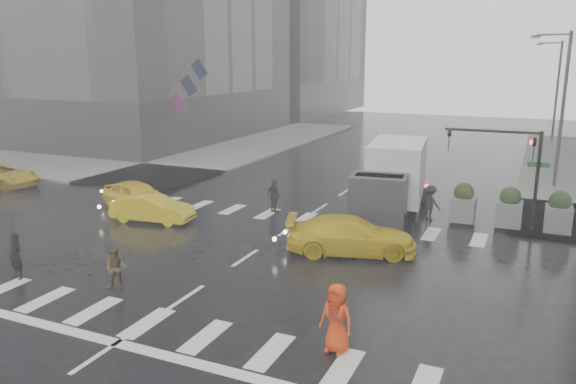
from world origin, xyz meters
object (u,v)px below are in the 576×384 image
at_px(taxi_front, 137,196).
at_px(pedestrian_orange, 336,318).
at_px(traffic_signal_pole, 514,159).
at_px(taxi_mid, 152,208).
at_px(pedestrian_brown, 116,269).
at_px(box_truck, 392,178).

bearing_deg(taxi_front, pedestrian_orange, -103.89).
height_order(traffic_signal_pole, taxi_mid, traffic_signal_pole).
relative_size(pedestrian_brown, pedestrian_orange, 0.78).
xyz_separation_m(pedestrian_brown, taxi_mid, (-3.89, 7.00, -0.09)).
height_order(traffic_signal_pole, taxi_front, traffic_signal_pole).
height_order(traffic_signal_pole, pedestrian_orange, traffic_signal_pole).
distance_m(pedestrian_orange, taxi_mid, 14.24).
xyz_separation_m(pedestrian_brown, pedestrian_orange, (8.00, -0.83, 0.21)).
height_order(taxi_front, box_truck, box_truck).
height_order(traffic_signal_pole, box_truck, traffic_signal_pole).
relative_size(taxi_front, box_truck, 0.66).
bearing_deg(traffic_signal_pole, pedestrian_brown, -132.70).
bearing_deg(taxi_front, pedestrian_brown, -125.54).
relative_size(pedestrian_brown, taxi_mid, 0.38).
xyz_separation_m(pedestrian_orange, taxi_front, (-13.77, 9.07, -0.19)).
distance_m(taxi_mid, box_truck, 11.48).
height_order(pedestrian_orange, taxi_mid, pedestrian_orange).
bearing_deg(traffic_signal_pole, taxi_mid, -160.56).
relative_size(traffic_signal_pole, taxi_mid, 1.15).
bearing_deg(pedestrian_orange, taxi_front, 155.20).
bearing_deg(traffic_signal_pole, taxi_front, -166.36).
distance_m(pedestrian_brown, taxi_front, 10.06).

